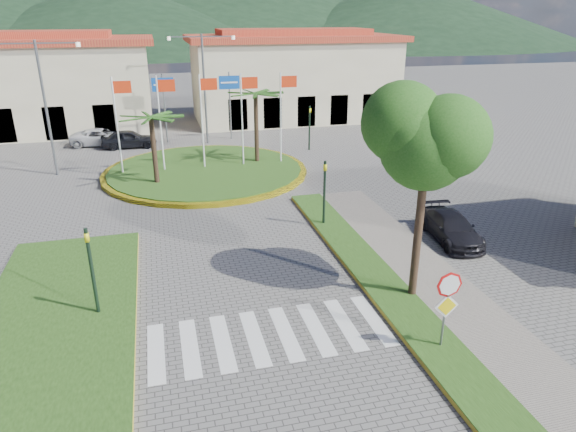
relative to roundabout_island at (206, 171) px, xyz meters
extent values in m
plane|color=slate|center=(0.00, -22.00, -0.17)|extent=(160.00, 160.00, 0.00)
cube|color=gray|center=(6.00, -20.00, -0.09)|extent=(4.00, 28.00, 0.15)
cube|color=#214413|center=(4.80, -20.00, -0.08)|extent=(1.60, 28.00, 0.18)
cube|color=#214413|center=(-6.50, -16.00, -0.08)|extent=(5.00, 14.00, 0.18)
cube|color=silver|center=(0.00, -18.00, -0.16)|extent=(8.00, 3.00, 0.01)
cylinder|color=yellow|center=(0.00, 0.00, -0.05)|extent=(12.70, 12.70, 0.24)
cylinder|color=#214413|center=(0.00, 0.00, -0.02)|extent=(12.00, 12.00, 0.30)
cylinder|color=black|center=(-3.00, -2.00, 1.86)|extent=(0.28, 0.28, 4.05)
cylinder|color=black|center=(3.50, 1.00, 2.17)|extent=(0.28, 0.28, 4.68)
cylinder|color=silver|center=(-5.00, 0.50, 2.83)|extent=(0.10, 0.10, 6.00)
cube|color=red|center=(-4.45, 0.50, 5.23)|extent=(1.00, 0.03, 0.70)
cylinder|color=silver|center=(-2.50, 0.50, 2.83)|extent=(0.10, 0.10, 6.00)
cube|color=red|center=(-1.95, 0.50, 5.23)|extent=(1.00, 0.03, 0.70)
cylinder|color=silver|center=(0.00, 0.50, 2.83)|extent=(0.10, 0.10, 6.00)
cube|color=red|center=(0.55, 0.50, 5.23)|extent=(1.00, 0.03, 0.70)
cylinder|color=silver|center=(2.50, 0.50, 2.83)|extent=(0.10, 0.10, 6.00)
cube|color=red|center=(3.05, 0.50, 5.23)|extent=(1.00, 0.03, 0.70)
cylinder|color=silver|center=(5.00, 0.50, 2.83)|extent=(0.10, 0.10, 6.00)
cube|color=red|center=(5.55, 0.50, 5.23)|extent=(1.00, 0.03, 0.70)
cylinder|color=slate|center=(4.90, -20.00, 1.08)|extent=(0.07, 0.07, 2.50)
cylinder|color=red|center=(4.90, -20.05, 2.08)|extent=(0.80, 0.03, 0.80)
cube|color=yellow|center=(4.90, -20.06, 1.38)|extent=(0.78, 0.03, 0.78)
cylinder|color=black|center=(5.50, -17.00, 2.03)|extent=(0.28, 0.28, 4.40)
ellipsoid|color=#1D5215|center=(5.50, -17.00, 5.03)|extent=(3.60, 3.60, 3.20)
cylinder|color=black|center=(-5.20, -15.50, 1.43)|extent=(0.12, 0.12, 3.20)
imported|color=yellow|center=(-5.20, -15.50, 2.43)|extent=(0.15, 0.18, 0.90)
cylinder|color=black|center=(4.50, -10.00, 1.43)|extent=(0.12, 0.12, 3.20)
imported|color=yellow|center=(4.50, -10.00, 2.43)|extent=(0.15, 0.18, 0.90)
cylinder|color=black|center=(8.00, 4.00, 1.43)|extent=(0.12, 0.12, 3.20)
imported|color=yellow|center=(8.00, 4.00, 2.43)|extent=(0.18, 0.15, 0.90)
cylinder|color=slate|center=(-2.00, 9.00, 2.43)|extent=(0.12, 0.12, 5.20)
cube|color=#104AAD|center=(-2.00, 8.94, 4.23)|extent=(1.60, 0.05, 1.00)
cylinder|color=slate|center=(3.00, 9.00, 2.43)|extent=(0.12, 0.12, 5.20)
cube|color=#104AAD|center=(3.00, 8.94, 4.23)|extent=(1.60, 0.05, 1.00)
cylinder|color=slate|center=(1.00, 8.00, 3.83)|extent=(0.16, 0.16, 8.00)
cube|color=slate|center=(-0.20, 8.00, 7.63)|extent=(2.40, 0.08, 0.08)
cube|color=slate|center=(2.20, 8.00, 7.63)|extent=(2.40, 0.08, 0.08)
cylinder|color=slate|center=(-9.00, 2.00, 3.83)|extent=(0.16, 0.16, 8.00)
cube|color=slate|center=(-10.20, 2.00, 7.63)|extent=(2.40, 0.08, 0.08)
cube|color=slate|center=(-7.80, 2.00, 7.63)|extent=(2.40, 0.08, 0.08)
cube|color=beige|center=(-14.00, 16.00, 3.33)|extent=(22.00, 9.00, 7.00)
cube|color=#A82E20|center=(-14.00, 16.00, 7.08)|extent=(23.32, 9.54, 0.50)
cube|color=#A82E20|center=(-14.00, 16.00, 7.58)|extent=(16.50, 4.95, 0.60)
cube|color=beige|center=(10.00, 16.00, 3.33)|extent=(18.00, 9.00, 7.00)
cube|color=#A82E20|center=(10.00, 16.00, 7.08)|extent=(19.08, 9.54, 0.50)
cube|color=#A82E20|center=(10.00, 16.00, 7.58)|extent=(13.50, 4.95, 0.60)
cone|color=black|center=(70.00, 113.00, 8.83)|extent=(120.00, 120.00, 18.00)
cone|color=black|center=(-10.00, 108.00, 7.83)|extent=(110.00, 110.00, 16.00)
imported|color=silver|center=(-6.87, 9.31, 0.45)|extent=(4.69, 2.65, 1.24)
imported|color=black|center=(-4.81, 8.00, 0.51)|extent=(3.97, 1.61, 1.35)
imported|color=black|center=(6.03, 12.48, 0.49)|extent=(4.02, 1.48, 1.31)
imported|color=black|center=(9.47, -12.93, 0.43)|extent=(2.12, 4.27, 1.19)
camera|label=1|loc=(-2.77, -31.30, 9.31)|focal=32.00mm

